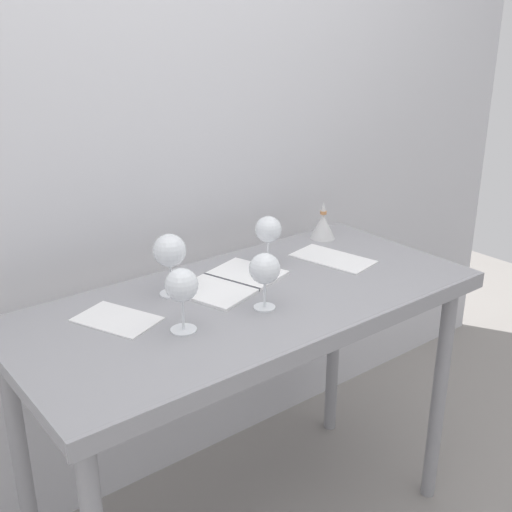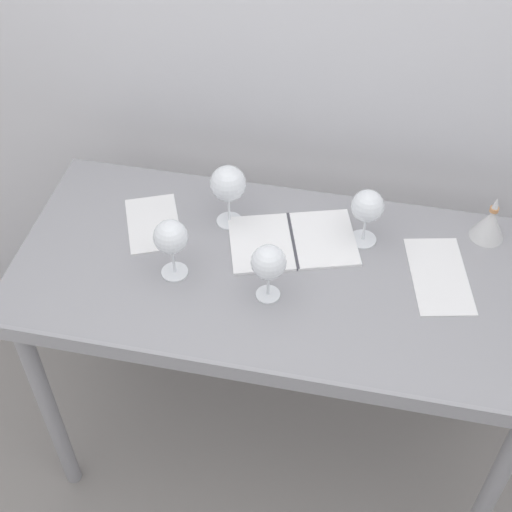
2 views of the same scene
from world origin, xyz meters
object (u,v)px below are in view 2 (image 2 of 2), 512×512
Objects in this scene: open_notebook at (293,241)px; wine_glass_near_left at (171,238)px; wine_glass_far_right at (367,208)px; wine_glass_near_center at (269,263)px; decanter_funnel at (490,223)px; wine_glass_far_left at (228,185)px; tasting_sheet_lower at (153,223)px; tasting_sheet_upper at (439,276)px.

wine_glass_near_left is at bearing -165.87° from open_notebook.
open_notebook is at bearing -165.74° from wine_glass_far_right.
wine_glass_near_center is 1.19× the size of decanter_funnel.
wine_glass_near_center is 0.25m from wine_glass_near_left.
wine_glass_near_center is (0.16, -0.24, -0.02)m from wine_glass_far_left.
tasting_sheet_lower is (-0.58, -0.05, -0.12)m from wine_glass_far_right.
tasting_sheet_lower is (-0.36, 0.19, -0.11)m from wine_glass_near_center.
wine_glass_near_left is 0.35m from open_notebook.
tasting_sheet_upper is 1.95× the size of decanter_funnel.
wine_glass_far_left reaches higher than tasting_sheet_lower.
wine_glass_near_left reaches higher than decanter_funnel.
decanter_funnel is at bearing 7.02° from wine_glass_far_left.
wine_glass_far_right reaches higher than tasting_sheet_lower.
tasting_sheet_lower is at bearing 152.14° from wine_glass_near_center.
open_notebook is at bearing -13.39° from wine_glass_far_left.
wine_glass_near_center is at bearing -5.99° from wine_glass_near_left.
decanter_funnel is (0.90, 0.14, 0.05)m from tasting_sheet_lower.
tasting_sheet_lower is at bearing 163.75° from open_notebook.
wine_glass_far_right is at bearing 0.40° from wine_glass_far_left.
wine_glass_near_left is 0.65× the size of tasting_sheet_upper.
tasting_sheet_upper is 1.22× the size of tasting_sheet_lower.
wine_glass_far_left is 0.48× the size of open_notebook.
wine_glass_far_right is 0.96× the size of wine_glass_near_left.
open_notebook is 0.39m from tasting_sheet_upper.
wine_glass_far_right is 0.35m from decanter_funnel.
wine_glass_far_left is at bearing 122.83° from wine_glass_near_center.
wine_glass_near_center is at bearing -50.81° from tasting_sheet_lower.
open_notebook is (-0.18, -0.05, -0.11)m from wine_glass_far_right.
wine_glass_far_left is at bearing -179.60° from wine_glass_far_right.
wine_glass_near_left is 0.85m from decanter_funnel.
wine_glass_far_left reaches higher than wine_glass_near_left.
tasting_sheet_upper is at bearing -23.98° from wine_glass_far_right.
wine_glass_far_left reaches higher than wine_glass_far_right.
wine_glass_far_left is 0.25m from tasting_sheet_lower.
tasting_sheet_upper is at bearing 20.01° from wine_glass_near_center.
wine_glass_far_right is 0.43× the size of open_notebook.
tasting_sheet_lower is 0.91m from decanter_funnel.
decanter_funnel reaches higher than open_notebook.
wine_glass_near_center reaches higher than decanter_funnel.
decanter_funnel is at bearing 43.08° from tasting_sheet_upper.
open_notebook is (0.03, 0.20, -0.11)m from wine_glass_near_center.
wine_glass_far_left is 0.37m from wine_glass_far_right.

